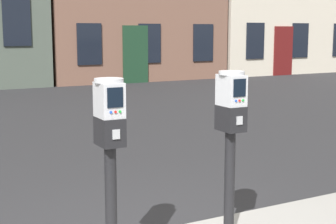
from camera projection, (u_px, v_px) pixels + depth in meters
name	position (u px, v px, depth m)	size (l,w,h in m)	color
parking_meter_near_kerb	(110.00, 137.00, 3.80)	(0.22, 0.25, 1.41)	black
parking_meter_twin_adjacent	(231.00, 123.00, 4.32)	(0.22, 0.25, 1.42)	black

